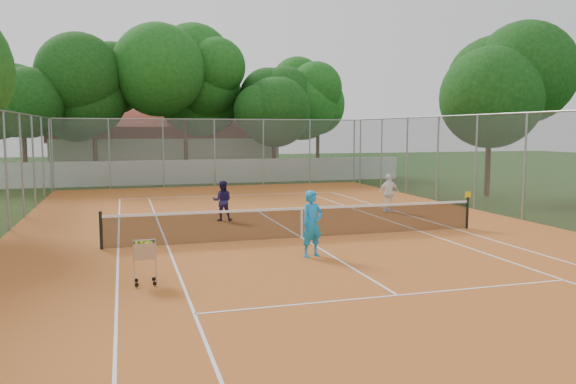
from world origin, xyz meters
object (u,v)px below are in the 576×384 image
object	(u,v)px
player_far_right	(389,193)
tennis_net	(302,222)
ball_hopper	(145,261)
player_near	(312,224)
clubhouse	(165,145)
player_far_left	(222,201)

from	to	relation	value
player_far_right	tennis_net	bearing A→B (deg)	35.78
player_far_right	ball_hopper	bearing A→B (deg)	35.81
player_near	ball_hopper	xyz separation A→B (m)	(-4.37, -1.55, -0.36)
clubhouse	player_far_right	size ratio (longest dim) A/B	10.41
tennis_net	ball_hopper	bearing A→B (deg)	-140.09
player_far_left	clubhouse	bearing A→B (deg)	-76.78
clubhouse	tennis_net	bearing A→B (deg)	-86.05
clubhouse	ball_hopper	bearing A→B (deg)	-95.00
tennis_net	ball_hopper	size ratio (longest dim) A/B	11.43
player_far_left	player_far_right	bearing A→B (deg)	-165.06
tennis_net	ball_hopper	distance (m)	6.38
player_near	player_far_left	world-z (taller)	player_near
tennis_net	player_near	size ratio (longest dim) A/B	6.73
player_far_left	ball_hopper	size ratio (longest dim) A/B	1.43
player_far_left	ball_hopper	bearing A→B (deg)	81.79
clubhouse	player_far_left	size ratio (longest dim) A/B	11.01
clubhouse	player_near	world-z (taller)	clubhouse
tennis_net	player_far_left	bearing A→B (deg)	114.03
clubhouse	player_far_left	distance (m)	25.03
tennis_net	clubhouse	size ratio (longest dim) A/B	0.72
clubhouse	player_far_right	bearing A→B (deg)	-73.91
clubhouse	ball_hopper	xyz separation A→B (m)	(-2.89, -33.09, -1.66)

